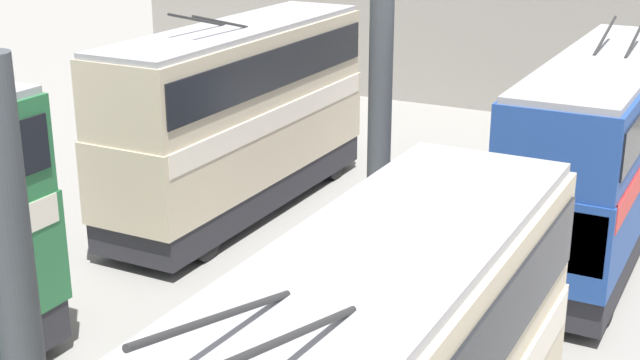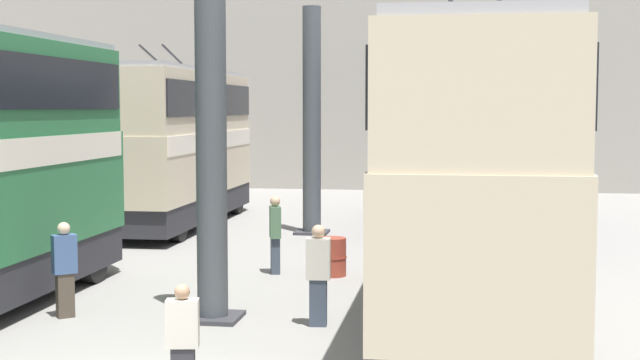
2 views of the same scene
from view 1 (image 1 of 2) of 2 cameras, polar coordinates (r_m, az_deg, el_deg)
support_column_near at (r=12.08m, az=-18.66°, el=-9.01°), size 1.00×1.00×6.85m
support_column_far at (r=20.77m, az=3.83°, el=3.66°), size 1.00×1.00×6.85m
bus_left_far at (r=22.03m, az=17.45°, el=2.16°), size 9.96×2.54×5.42m
bus_right_far at (r=23.89m, az=-5.17°, el=4.61°), size 9.83×2.54×5.68m
person_aisle_midway at (r=16.10m, az=-5.46°, el=-10.13°), size 0.47×0.35×1.80m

